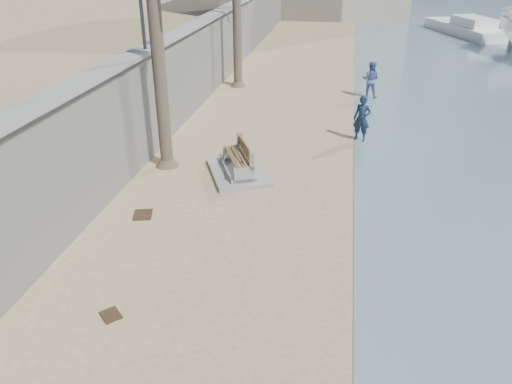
{
  "coord_description": "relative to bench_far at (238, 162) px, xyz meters",
  "views": [
    {
      "loc": [
        1.43,
        -3.92,
        6.76
      ],
      "look_at": [
        -0.5,
        7.0,
        1.2
      ],
      "focal_mm": 35.0,
      "sensor_mm": 36.0,
      "label": 1
    }
  ],
  "objects": [
    {
      "name": "seawall",
      "position": [
        -3.49,
        9.47,
        1.3
      ],
      "size": [
        0.45,
        70.0,
        3.5
      ],
      "primitive_type": "cube",
      "color": "gray",
      "rests_on": "ground_plane"
    },
    {
      "name": "wall_cap",
      "position": [
        -3.49,
        9.47,
        3.1
      ],
      "size": [
        0.8,
        70.0,
        0.12
      ],
      "primitive_type": "cube",
      "color": "gray",
      "rests_on": "seawall"
    },
    {
      "name": "bench_far",
      "position": [
        0.0,
        0.0,
        0.0
      ],
      "size": [
        2.53,
        2.93,
        1.03
      ],
      "color": "gray",
      "rests_on": "ground_plane"
    },
    {
      "name": "person_a",
      "position": [
        3.93,
        3.85,
        0.55
      ],
      "size": [
        0.83,
        0.67,
        1.99
      ],
      "primitive_type": "imported",
      "rotation": [
        0.0,
        0.0,
        -0.29
      ],
      "color": "#132036",
      "rests_on": "ground_plane"
    },
    {
      "name": "person_b",
      "position": [
        4.42,
        9.99,
        0.51
      ],
      "size": [
        1.06,
        0.9,
        1.91
      ],
      "primitive_type": "imported",
      "rotation": [
        0.0,
        0.0,
        2.92
      ],
      "color": "#485794",
      "rests_on": "ground_plane"
    },
    {
      "name": "yacht_far",
      "position": [
        12.6,
        30.35,
        -0.1
      ],
      "size": [
        5.44,
        9.59,
        1.5
      ],
      "primitive_type": null,
      "rotation": [
        0.0,
        0.0,
        1.9
      ],
      "color": "silver",
      "rests_on": "bay_water"
    },
    {
      "name": "debris_c",
      "position": [
        -2.05,
        -3.12,
        -0.44
      ],
      "size": [
        0.64,
        0.73,
        0.03
      ],
      "primitive_type": "cube",
      "rotation": [
        0.0,
        0.0,
        1.84
      ],
      "color": "#382616",
      "rests_on": "ground_plane"
    },
    {
      "name": "debris_d",
      "position": [
        -1.13,
        -7.19,
        -0.44
      ],
      "size": [
        0.56,
        0.56,
        0.03
      ],
      "primitive_type": "cube",
      "rotation": [
        0.0,
        0.0,
        2.36
      ],
      "color": "#382616",
      "rests_on": "ground_plane"
    }
  ]
}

